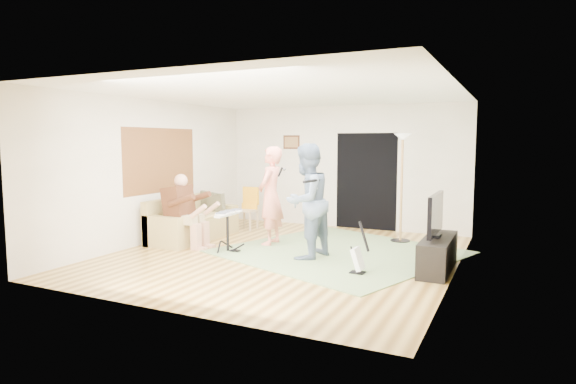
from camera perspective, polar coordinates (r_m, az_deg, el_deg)
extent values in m
plane|color=brown|center=(8.20, -0.56, -7.50)|extent=(6.00, 6.00, 0.00)
plane|color=white|center=(8.02, -0.58, 11.62)|extent=(6.00, 6.00, 0.00)
plane|color=brown|center=(9.67, -14.83, 3.64)|extent=(0.00, 2.05, 2.05)
plane|color=black|center=(10.61, 9.25, 1.25)|extent=(2.10, 0.00, 2.10)
cube|color=#3F2314|center=(11.21, 0.41, 5.93)|extent=(0.42, 0.03, 0.32)
cube|color=#68824F|center=(8.45, 6.06, -7.08)|extent=(4.44, 4.39, 0.02)
cube|color=tan|center=(9.69, -11.07, -4.28)|extent=(0.82, 1.64, 0.41)
cube|color=tan|center=(9.87, -12.72, -2.91)|extent=(0.15, 2.03, 0.82)
cube|color=tan|center=(10.42, -8.07, -3.03)|extent=(0.82, 0.19, 0.58)
cube|color=tan|center=(8.97, -14.59, -4.63)|extent=(0.82, 0.19, 0.58)
cube|color=#4E2816|center=(9.00, -12.85, -1.26)|extent=(0.37, 0.48, 0.61)
sphere|color=tan|center=(8.92, -12.58, 1.32)|extent=(0.24, 0.24, 0.24)
cylinder|color=black|center=(8.47, -7.17, -4.74)|extent=(0.05, 0.05, 0.64)
cube|color=white|center=(8.42, -7.20, -2.65)|extent=(0.12, 0.64, 0.04)
imported|color=#EF8068|center=(8.89, -2.07, -0.48)|extent=(0.49, 0.70, 1.82)
imported|color=slate|center=(7.84, 2.20, -1.13)|extent=(0.90, 1.05, 1.89)
cube|color=black|center=(7.15, 8.25, -9.47)|extent=(0.21, 0.17, 0.03)
cube|color=white|center=(7.10, 8.27, -7.86)|extent=(0.17, 0.25, 0.33)
cylinder|color=black|center=(7.00, 9.00, -5.23)|extent=(0.17, 0.04, 0.43)
cylinder|color=black|center=(9.52, 13.15, -5.66)|extent=(0.37, 0.37, 0.03)
cylinder|color=#B0824B|center=(9.37, 13.29, 0.24)|extent=(0.05, 0.05, 1.96)
cone|color=white|center=(9.33, 13.44, 6.36)|extent=(0.33, 0.33, 0.13)
cube|color=tan|center=(10.54, -4.88, -2.19)|extent=(0.39, 0.39, 0.04)
cube|color=#F6A919|center=(10.65, -4.42, -0.44)|extent=(0.37, 0.08, 0.39)
cube|color=black|center=(7.54, 17.33, -7.03)|extent=(0.40, 1.40, 0.50)
cube|color=black|center=(7.44, 17.09, -2.50)|extent=(0.06, 1.11, 0.60)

